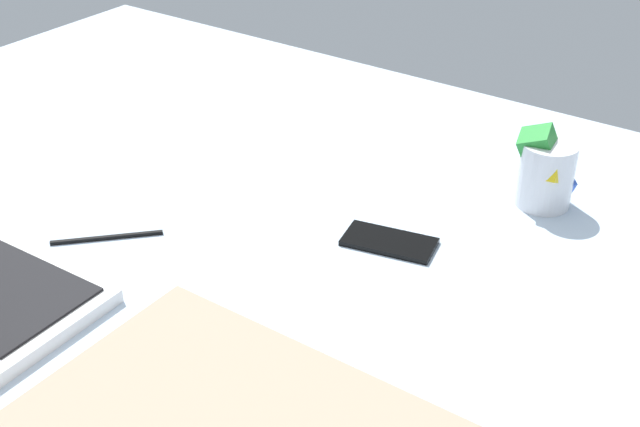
% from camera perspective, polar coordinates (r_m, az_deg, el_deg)
% --- Properties ---
extents(bed_mattress, '(1.80, 1.40, 0.18)m').
position_cam_1_polar(bed_mattress, '(1.43, -8.09, -2.72)').
color(bed_mattress, silver).
rests_on(bed_mattress, ground).
extents(snack_cup, '(0.10, 0.09, 0.14)m').
position_cam_1_polar(snack_cup, '(1.40, 15.20, 2.76)').
color(snack_cup, silver).
rests_on(snack_cup, bed_mattress).
extents(cell_phone, '(0.15, 0.10, 0.01)m').
position_cam_1_polar(cell_phone, '(1.28, 4.75, -1.94)').
color(cell_phone, black).
rests_on(cell_phone, bed_mattress).
extents(charger_cable, '(0.12, 0.13, 0.01)m').
position_cam_1_polar(charger_cable, '(1.33, -14.36, -1.61)').
color(charger_cable, black).
rests_on(charger_cable, bed_mattress).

